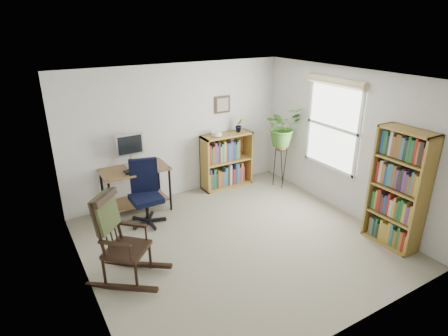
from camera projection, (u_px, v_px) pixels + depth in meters
floor at (238, 242)px, 5.56m from camera, size 4.20×4.00×0.00m
ceiling at (240, 78)px, 4.67m from camera, size 4.20×4.00×0.00m
wall_back at (178, 132)px, 6.71m from camera, size 4.20×0.00×2.40m
wall_front at (354, 234)px, 3.52m from camera, size 4.20×0.00×2.40m
wall_left at (79, 203)px, 4.12m from camera, size 0.00×4.00×2.40m
wall_right at (347, 143)px, 6.12m from camera, size 0.00×4.00×2.40m
window at (332, 127)px, 6.26m from camera, size 0.12×1.20×1.50m
desk at (137, 190)px, 6.32m from camera, size 1.09×0.60×0.79m
monitor at (130, 150)px, 6.18m from camera, size 0.46×0.16×0.56m
keyboard at (137, 170)px, 6.08m from camera, size 0.40×0.15×0.02m
office_chair at (146, 194)px, 5.88m from camera, size 0.71×0.71×1.06m
rocking_chair at (126, 238)px, 4.58m from camera, size 1.16×1.15×1.19m
low_bookshelf at (227, 161)px, 7.25m from camera, size 1.01×0.34×1.06m
tall_bookshelf at (398, 189)px, 5.24m from camera, size 0.33×0.76×1.74m
plant_stand at (280, 164)px, 7.27m from camera, size 0.27×0.27×0.91m
spider_plant at (284, 108)px, 6.86m from camera, size 1.69×1.88×1.47m
potted_plant_small at (239, 129)px, 7.17m from camera, size 0.13×0.24×0.11m
framed_picture at (223, 105)px, 6.97m from camera, size 0.32×0.04×0.32m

